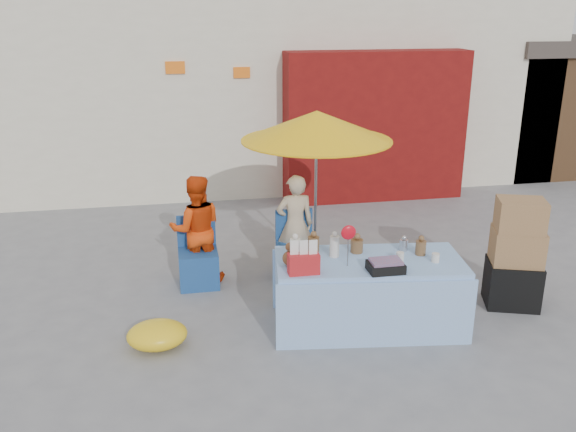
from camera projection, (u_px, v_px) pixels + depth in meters
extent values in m
plane|color=slate|center=(301.00, 317.00, 6.85)|extent=(80.00, 80.00, 0.00)
cube|color=silver|center=(233.00, 60.00, 12.62)|extent=(12.00, 5.00, 4.50)
cube|color=maroon|center=(375.00, 127.00, 10.71)|extent=(3.20, 0.60, 2.60)
cube|color=#4C331E|center=(539.00, 109.00, 13.17)|extent=(2.60, 3.00, 2.40)
cube|color=#3F3833|center=(547.00, 44.00, 12.72)|extent=(2.80, 3.20, 0.30)
cube|color=orange|center=(175.00, 68.00, 10.04)|extent=(0.32, 0.04, 0.20)
cube|color=orange|center=(242.00, 72.00, 10.26)|extent=(0.28, 0.04, 0.18)
cube|color=#94BFED|center=(368.00, 293.00, 6.56)|extent=(2.07, 1.13, 0.78)
cube|color=#94BFED|center=(376.00, 315.00, 6.13)|extent=(2.01, 0.29, 0.73)
cube|color=#94BFED|center=(361.00, 277.00, 6.99)|extent=(2.01, 0.29, 0.73)
cylinder|color=white|center=(295.00, 247.00, 6.50)|extent=(0.13, 0.13, 0.19)
cylinder|color=brown|center=(314.00, 244.00, 6.62)|extent=(0.14, 0.14, 0.17)
cylinder|color=white|center=(334.00, 246.00, 6.47)|extent=(0.12, 0.12, 0.23)
cylinder|color=brown|center=(357.00, 246.00, 6.59)|extent=(0.15, 0.15, 0.15)
cylinder|color=#B2B2B7|center=(404.00, 245.00, 6.65)|extent=(0.10, 0.10, 0.12)
cylinder|color=brown|center=(421.00, 248.00, 6.53)|extent=(0.13, 0.13, 0.16)
cylinder|color=white|center=(400.00, 257.00, 6.38)|extent=(0.09, 0.09, 0.09)
cylinder|color=white|center=(436.00, 258.00, 6.35)|extent=(0.09, 0.09, 0.09)
sphere|color=brown|center=(290.00, 258.00, 6.26)|extent=(0.16, 0.16, 0.16)
ellipsoid|color=red|center=(349.00, 232.00, 6.15)|extent=(0.16, 0.07, 0.16)
cube|color=red|center=(304.00, 264.00, 6.06)|extent=(0.33, 0.18, 0.21)
cube|color=black|center=(386.00, 267.00, 6.13)|extent=(0.38, 0.29, 0.09)
cube|color=navy|center=(199.00, 268.00, 7.57)|extent=(0.48, 0.46, 0.45)
cube|color=navy|center=(196.00, 230.00, 7.63)|extent=(0.48, 0.04, 0.40)
cube|color=navy|center=(297.00, 261.00, 7.79)|extent=(0.48, 0.46, 0.45)
cube|color=navy|center=(294.00, 224.00, 7.85)|extent=(0.48, 0.04, 0.40)
imported|color=#DF3E0B|center=(196.00, 229.00, 7.56)|extent=(0.67, 0.52, 1.38)
imported|color=#C5AE8B|center=(295.00, 225.00, 7.78)|extent=(0.48, 0.32, 1.32)
cylinder|color=gray|center=(316.00, 195.00, 7.86)|extent=(0.04, 0.04, 2.00)
cone|color=yellow|center=(317.00, 126.00, 7.57)|extent=(1.90, 1.90, 0.38)
cylinder|color=yellow|center=(316.00, 140.00, 7.63)|extent=(1.90, 1.90, 0.02)
cube|color=black|center=(512.00, 283.00, 7.06)|extent=(0.70, 0.64, 0.53)
cube|color=#A27149|center=(517.00, 246.00, 6.91)|extent=(0.66, 0.58, 0.40)
cube|color=#A27149|center=(521.00, 215.00, 6.76)|extent=(0.60, 0.52, 0.36)
ellipsoid|color=yellow|center=(157.00, 335.00, 6.20)|extent=(0.72, 0.63, 0.28)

